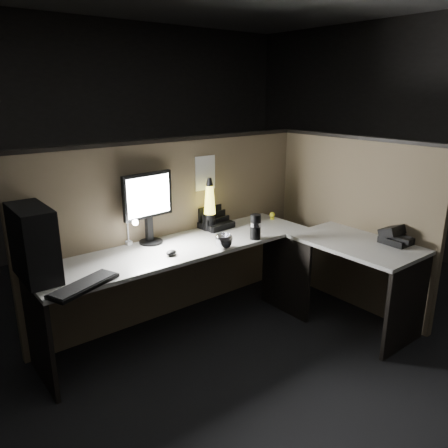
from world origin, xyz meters
TOP-DOWN VIEW (x-y plane):
  - floor at (0.00, 0.00)m, footprint 6.00×6.00m
  - room_shell at (0.00, 0.00)m, footprint 6.00×6.00m
  - partition_back at (0.00, 0.93)m, footprint 2.66×0.06m
  - partition_right at (1.33, 0.10)m, footprint 0.06×1.66m
  - desk at (0.18, 0.25)m, footprint 2.60×1.60m
  - pc_tower at (-1.22, 0.67)m, footprint 0.21×0.46m
  - monitor at (-0.31, 0.82)m, footprint 0.44×0.19m
  - keyboard at (-1.04, 0.34)m, footprint 0.49×0.32m
  - mouse at (-0.32, 0.48)m, footprint 0.11×0.10m
  - clip_lamp at (-0.47, 0.81)m, footprint 0.05×0.19m
  - organizer at (0.35, 0.83)m, footprint 0.28×0.26m
  - lava_lamp at (0.27, 0.79)m, footprint 0.12×0.12m
  - travel_mug at (0.41, 0.36)m, footprint 0.09×0.09m
  - steel_mug at (0.07, 0.35)m, footprint 0.16×0.16m
  - figurine at (0.92, 0.69)m, footprint 0.05×0.05m
  - pinned_paper at (0.30, 0.90)m, footprint 0.21×0.00m
  - desk_phone at (1.24, -0.40)m, footprint 0.25×0.26m

SIDE VIEW (x-z plane):
  - floor at x=0.00m, z-range 0.00..0.00m
  - desk at x=0.18m, z-range 0.22..0.95m
  - keyboard at x=-1.04m, z-range 0.73..0.75m
  - mouse at x=-0.32m, z-range 0.73..0.77m
  - partition_back at x=0.00m, z-range 0.00..1.50m
  - partition_right at x=1.33m, z-range 0.00..1.50m
  - figurine at x=0.92m, z-range 0.75..0.80m
  - organizer at x=0.35m, z-range 0.68..0.88m
  - steel_mug at x=0.07m, z-range 0.73..0.84m
  - desk_phone at x=1.24m, z-range 0.71..0.86m
  - travel_mug at x=0.41m, z-range 0.73..0.94m
  - clip_lamp at x=-0.47m, z-range 0.75..0.99m
  - lava_lamp at x=0.27m, z-range 0.69..1.15m
  - pc_tower at x=-1.22m, z-range 0.73..1.21m
  - monitor at x=-0.31m, z-range 0.79..1.35m
  - pinned_paper at x=0.30m, z-range 1.06..1.36m
  - room_shell at x=0.00m, z-range -1.38..4.62m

